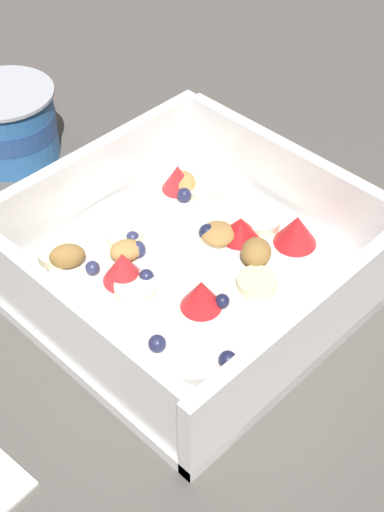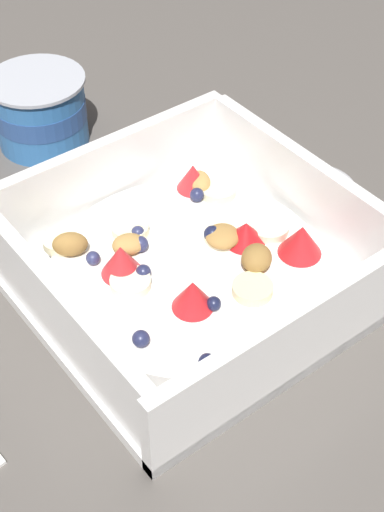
% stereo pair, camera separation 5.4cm
% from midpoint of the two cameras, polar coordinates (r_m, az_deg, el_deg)
% --- Properties ---
extents(ground_plane, '(2.40, 2.40, 0.00)m').
position_cam_midpoint_polar(ground_plane, '(0.55, 3.27, -3.19)').
color(ground_plane, '#56514C').
extents(fruit_bowl, '(0.22, 0.22, 0.07)m').
position_cam_midpoint_polar(fruit_bowl, '(0.54, 2.88, -0.73)').
color(fruit_bowl, white).
rests_on(fruit_bowl, ground).
extents(spoon, '(0.04, 0.17, 0.01)m').
position_cam_midpoint_polar(spoon, '(0.67, 10.79, 6.81)').
color(spoon, silver).
rests_on(spoon, ground).
extents(yogurt_cup, '(0.08, 0.08, 0.06)m').
position_cam_midpoint_polar(yogurt_cup, '(0.68, -9.07, 10.63)').
color(yogurt_cup, '#3370B7').
rests_on(yogurt_cup, ground).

